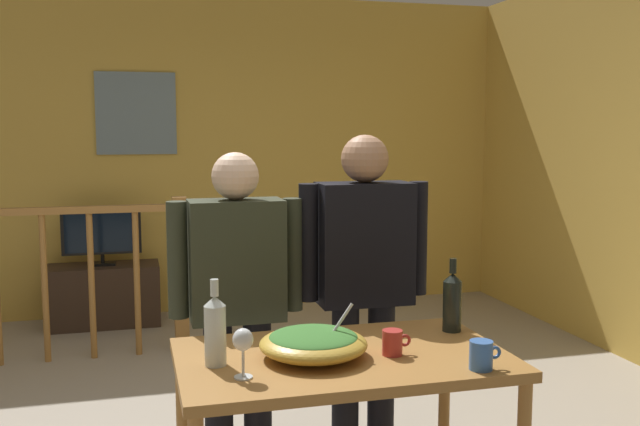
% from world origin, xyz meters
% --- Properties ---
extents(back_wall, '(5.81, 0.10, 2.79)m').
position_xyz_m(back_wall, '(0.00, 3.17, 1.39)').
color(back_wall, gold).
rests_on(back_wall, ground_plane).
extents(framed_picture, '(0.67, 0.03, 0.70)m').
position_xyz_m(framed_picture, '(-0.44, 3.11, 1.75)').
color(framed_picture, slate).
extents(stair_railing, '(2.57, 0.10, 1.14)m').
position_xyz_m(stair_railing, '(-1.04, 1.94, 0.66)').
color(stair_railing, '#9E6B33').
rests_on(stair_railing, ground_plane).
extents(tv_console, '(0.90, 0.40, 0.50)m').
position_xyz_m(tv_console, '(-0.75, 2.82, 0.25)').
color(tv_console, '#38281E').
rests_on(tv_console, ground_plane).
extents(flat_screen_tv, '(0.63, 0.12, 0.47)m').
position_xyz_m(flat_screen_tv, '(-0.75, 2.79, 0.78)').
color(flat_screen_tv, black).
rests_on(flat_screen_tv, tv_console).
extents(serving_table, '(1.23, 0.74, 0.79)m').
position_xyz_m(serving_table, '(0.25, -0.75, 0.70)').
color(serving_table, '#9E6B33').
rests_on(serving_table, ground_plane).
extents(salad_bowl, '(0.40, 0.40, 0.20)m').
position_xyz_m(salad_bowl, '(0.13, -0.76, 0.84)').
color(salad_bowl, gold).
rests_on(salad_bowl, serving_table).
extents(wine_glass, '(0.07, 0.07, 0.17)m').
position_xyz_m(wine_glass, '(-0.15, -0.91, 0.91)').
color(wine_glass, silver).
rests_on(wine_glass, serving_table).
extents(wine_bottle_clear, '(0.08, 0.08, 0.31)m').
position_xyz_m(wine_bottle_clear, '(-0.23, -0.76, 0.92)').
color(wine_bottle_clear, silver).
rests_on(wine_bottle_clear, serving_table).
extents(wine_bottle_dark, '(0.08, 0.08, 0.31)m').
position_xyz_m(wine_bottle_dark, '(0.78, -0.58, 0.92)').
color(wine_bottle_dark, black).
rests_on(wine_bottle_dark, serving_table).
extents(mug_blue, '(0.12, 0.08, 0.10)m').
position_xyz_m(mug_blue, '(0.67, -1.04, 0.84)').
color(mug_blue, '#3866B2').
rests_on(mug_blue, serving_table).
extents(mug_red, '(0.11, 0.08, 0.10)m').
position_xyz_m(mug_red, '(0.43, -0.81, 0.84)').
color(mug_red, '#B7332D').
rests_on(mug_red, serving_table).
extents(person_standing_left, '(0.61, 0.22, 1.53)m').
position_xyz_m(person_standing_left, '(-0.05, -0.09, 0.90)').
color(person_standing_left, black).
rests_on(person_standing_left, ground_plane).
extents(person_standing_right, '(0.63, 0.22, 1.60)m').
position_xyz_m(person_standing_right, '(0.55, -0.09, 0.95)').
color(person_standing_right, black).
rests_on(person_standing_right, ground_plane).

